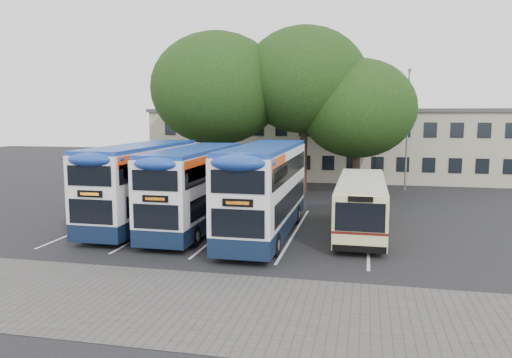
{
  "coord_description": "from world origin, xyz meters",
  "views": [
    {
      "loc": [
        3.02,
        -18.79,
        5.78
      ],
      "look_at": [
        -2.22,
        5.0,
        2.58
      ],
      "focal_mm": 35.0,
      "sensor_mm": 36.0,
      "label": 1
    }
  ],
  "objects": [
    {
      "name": "paving_strip",
      "position": [
        -2.0,
        -5.0,
        0.01
      ],
      "size": [
        40.0,
        6.0,
        0.01
      ],
      "primitive_type": "cube",
      "color": "#595654",
      "rests_on": "ground"
    },
    {
      "name": "bay_lines",
      "position": [
        -3.75,
        5.0,
        0.01
      ],
      "size": [
        14.12,
        11.0,
        0.01
      ],
      "color": "silver",
      "rests_on": "ground"
    },
    {
      "name": "bus_dd_mid",
      "position": [
        -5.23,
        4.65,
        2.25
      ],
      "size": [
        2.38,
        9.82,
        4.09
      ],
      "color": "#0F1D37",
      "rests_on": "ground"
    },
    {
      "name": "tree_left",
      "position": [
        -7.56,
        16.16,
        7.56
      ],
      "size": [
        9.52,
        9.52,
        11.62
      ],
      "color": "black",
      "rests_on": "ground"
    },
    {
      "name": "tree_mid",
      "position": [
        -1.36,
        17.1,
        8.14
      ],
      "size": [
        8.89,
        8.89,
        11.94
      ],
      "color": "black",
      "rests_on": "ground"
    },
    {
      "name": "tree_right",
      "position": [
        2.4,
        17.07,
        6.14
      ],
      "size": [
        8.13,
        8.13,
        9.6
      ],
      "color": "black",
      "rests_on": "ground"
    },
    {
      "name": "ground",
      "position": [
        0.0,
        0.0,
        0.0
      ],
      "size": [
        120.0,
        120.0,
        0.0
      ],
      "primitive_type": "plane",
      "color": "black",
      "rests_on": "ground"
    },
    {
      "name": "bus_dd_left",
      "position": [
        -8.26,
        4.99,
        2.31
      ],
      "size": [
        2.45,
        10.09,
        4.2
      ],
      "color": "#0F1D37",
      "rests_on": "ground"
    },
    {
      "name": "bus_single",
      "position": [
        2.88,
        5.61,
        1.52
      ],
      "size": [
        2.28,
        8.98,
        2.68
      ],
      "color": "#F2EEA1",
      "rests_on": "ground"
    },
    {
      "name": "lamp_post",
      "position": [
        6.0,
        19.97,
        5.08
      ],
      "size": [
        0.25,
        1.05,
        9.06
      ],
      "color": "gray",
      "rests_on": "ground"
    },
    {
      "name": "bus_dd_right",
      "position": [
        -1.57,
        4.06,
        2.37
      ],
      "size": [
        2.51,
        10.34,
        4.31
      ],
      "color": "#0F1D37",
      "rests_on": "ground"
    },
    {
      "name": "depot_building",
      "position": [
        0.0,
        26.99,
        3.15
      ],
      "size": [
        32.4,
        8.4,
        6.2
      ],
      "color": "#BEB399",
      "rests_on": "ground"
    }
  ]
}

